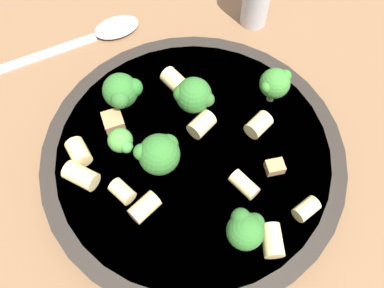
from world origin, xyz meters
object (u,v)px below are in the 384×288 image
rigatoni_1 (243,184)px  rigatoni_7 (257,125)px  rigatoni_6 (173,81)px  rigatoni_8 (271,240)px  chicken_chunk_1 (112,121)px  broccoli_floret_1 (120,144)px  broccoli_floret_5 (192,95)px  spoon (98,34)px  broccoli_floret_0 (274,83)px  chicken_chunk_0 (273,167)px  broccoli_floret_2 (121,91)px  rigatoni_9 (305,209)px  rigatoni_0 (77,152)px  broccoli_floret_3 (244,229)px  pasta_bowl (192,155)px  rigatoni_5 (121,191)px  rigatoni_3 (80,176)px  broccoli_floret_4 (158,154)px  rigatoni_4 (200,124)px  rigatoni_2 (143,207)px

rigatoni_1 → rigatoni_7: 0.06m
rigatoni_1 → rigatoni_6: size_ratio=1.07×
rigatoni_8 → chicken_chunk_1: size_ratio=1.28×
broccoli_floret_1 → rigatoni_1: broccoli_floret_1 is taller
broccoli_floret_5 → spoon: broccoli_floret_5 is taller
broccoli_floret_0 → rigatoni_8: broccoli_floret_0 is taller
chicken_chunk_0 → broccoli_floret_2: bearing=153.4°
broccoli_floret_2 → rigatoni_9: size_ratio=1.84×
broccoli_floret_5 → rigatoni_6: bearing=125.6°
rigatoni_0 → broccoli_floret_3: bearing=-26.8°
broccoli_floret_3 → chicken_chunk_0: (0.03, 0.06, -0.02)m
rigatoni_6 → rigatoni_0: bearing=-136.0°
pasta_bowl → rigatoni_5: 0.08m
rigatoni_1 → rigatoni_7: rigatoni_7 is taller
rigatoni_9 → rigatoni_3: bearing=171.7°
broccoli_floret_0 → rigatoni_8: 0.15m
broccoli_floret_4 → rigatoni_4: size_ratio=1.84×
rigatoni_5 → chicken_chunk_0: size_ratio=1.31×
broccoli_floret_5 → rigatoni_2: 0.11m
rigatoni_0 → rigatoni_4: (0.11, 0.03, 0.00)m
rigatoni_6 → spoon: bearing=134.6°
broccoli_floret_4 → rigatoni_7: size_ratio=1.90×
rigatoni_6 → broccoli_floret_0: bearing=-9.0°
rigatoni_7 → spoon: size_ratio=0.14×
rigatoni_1 → rigatoni_5: (-0.11, -0.01, 0.00)m
rigatoni_6 → broccoli_floret_5: bearing=-54.4°
rigatoni_4 → chicken_chunk_0: rigatoni_4 is taller
chicken_chunk_0 → broccoli_floret_0: bearing=87.2°
broccoli_floret_2 → chicken_chunk_0: (0.14, -0.07, -0.02)m
broccoli_floret_1 → rigatoni_7: bearing=11.6°
broccoli_floret_1 → rigatoni_4: (0.07, 0.03, -0.01)m
broccoli_floret_3 → rigatoni_0: size_ratio=1.58×
broccoli_floret_1 → chicken_chunk_0: 0.14m
broccoli_floret_1 → rigatoni_9: size_ratio=1.30×
rigatoni_8 → spoon: rigatoni_8 is taller
spoon → broccoli_floret_2: bearing=-68.7°
rigatoni_7 → chicken_chunk_0: bearing=-74.2°
broccoli_floret_3 → rigatoni_4: 0.11m
broccoli_floret_0 → broccoli_floret_5: same height
pasta_bowl → chicken_chunk_1: 0.08m
rigatoni_6 → rigatoni_7: (0.08, -0.05, -0.00)m
pasta_bowl → broccoli_floret_3: size_ratio=7.60×
rigatoni_3 → rigatoni_5: size_ratio=1.38×
spoon → broccoli_floret_3: bearing=-58.2°
pasta_bowl → spoon: bearing=124.1°
broccoli_floret_1 → broccoli_floret_4: (0.04, -0.01, 0.01)m
broccoli_floret_4 → rigatoni_6: broccoli_floret_4 is taller
broccoli_floret_3 → broccoli_floret_2: bearing=129.6°
rigatoni_4 → chicken_chunk_1: 0.08m
rigatoni_2 → spoon: bearing=107.9°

